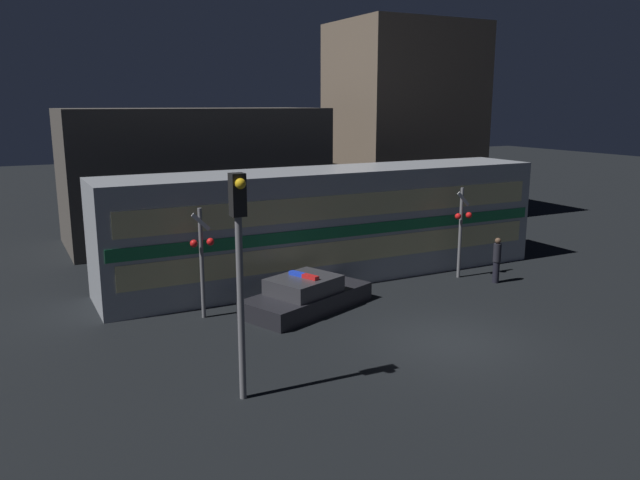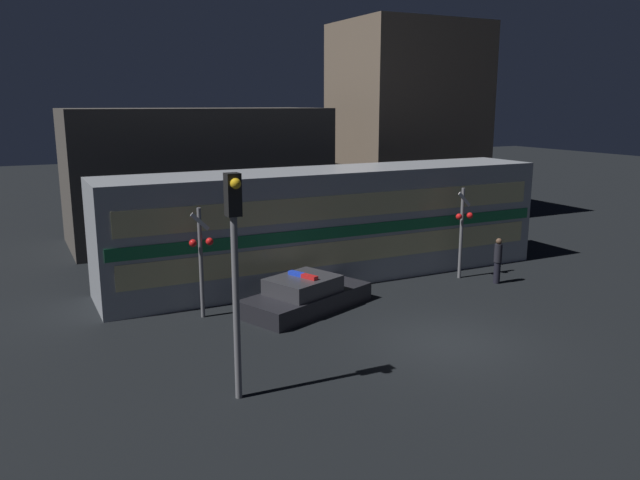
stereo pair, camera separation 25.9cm
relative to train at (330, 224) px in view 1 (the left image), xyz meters
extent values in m
plane|color=black|center=(-0.25, -7.31, -2.03)|extent=(120.00, 120.00, 0.00)
cube|color=#999EA5|center=(0.00, 0.01, 0.00)|extent=(16.91, 2.97, 4.06)
cube|color=#19723F|center=(0.00, -1.49, 0.00)|extent=(16.57, 0.03, 0.41)
cube|color=beige|center=(0.00, -1.49, -0.73)|extent=(16.06, 0.02, 0.81)
cube|color=beige|center=(0.00, -1.49, 0.89)|extent=(16.06, 0.02, 0.81)
cube|color=black|center=(-2.45, -3.01, -1.74)|extent=(4.71, 3.33, 0.57)
cube|color=#333338|center=(-2.61, -3.07, -1.21)|extent=(2.54, 2.29, 0.50)
cube|color=red|center=(-2.51, -3.33, -0.89)|extent=(0.39, 0.60, 0.12)
cube|color=blue|center=(-2.71, -2.81, -0.89)|extent=(0.39, 0.60, 0.12)
cylinder|color=black|center=(4.96, -3.52, -1.63)|extent=(0.24, 0.24, 0.80)
cylinder|color=black|center=(4.96, -3.52, -0.90)|extent=(0.28, 0.28, 0.66)
sphere|color=brown|center=(4.96, -3.52, -0.46)|extent=(0.22, 0.22, 0.22)
cylinder|color=slate|center=(4.22, -2.33, -0.33)|extent=(0.13, 0.13, 3.39)
sphere|color=red|center=(3.97, -2.46, 0.34)|extent=(0.23, 0.23, 0.23)
sphere|color=red|center=(4.47, -2.46, 0.34)|extent=(0.23, 0.23, 0.23)
cube|color=white|center=(4.22, -2.41, 0.95)|extent=(0.58, 0.03, 0.58)
cylinder|color=slate|center=(-5.63, -2.29, -0.33)|extent=(0.13, 0.13, 3.39)
sphere|color=red|center=(-5.89, -2.43, 0.34)|extent=(0.23, 0.23, 0.23)
sphere|color=red|center=(-5.38, -2.43, 0.34)|extent=(0.23, 0.23, 0.23)
cube|color=white|center=(-5.63, -2.38, 0.95)|extent=(0.58, 0.03, 0.58)
cylinder|color=slate|center=(-6.46, -7.88, 0.02)|extent=(0.15, 0.15, 4.11)
cube|color=black|center=(-6.46, -7.88, 2.53)|extent=(0.30, 0.30, 0.90)
sphere|color=gold|center=(-6.46, -8.08, 2.78)|extent=(0.23, 0.23, 0.23)
cube|color=#47423D|center=(-2.46, 8.93, 1.06)|extent=(11.91, 5.40, 6.19)
cube|color=brown|center=(9.48, 9.04, 3.29)|extent=(7.31, 5.88, 10.65)
camera|label=1|loc=(-10.83, -20.01, 4.38)|focal=35.00mm
camera|label=2|loc=(-10.60, -20.13, 4.38)|focal=35.00mm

